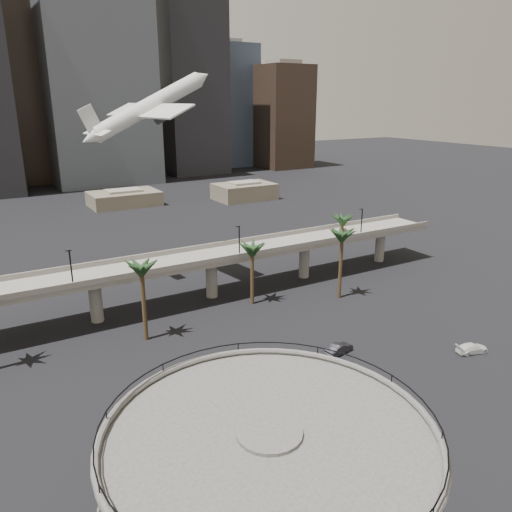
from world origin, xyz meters
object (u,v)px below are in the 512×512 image
parking_ramp (269,510)px  overpass (156,270)px  car_a (229,444)px  airborne_jet (149,107)px  car_c (472,348)px  car_b (339,349)px

parking_ramp → overpass: 60.46m
overpass → car_a: (-6.91, -41.24, -6.59)m
parking_ramp → overpass: (13.00, 59.00, -2.50)m
parking_ramp → car_a: bearing=71.1°
airborne_jet → car_c: size_ratio=5.94×
car_a → car_b: size_ratio=0.90×
car_b → car_c: size_ratio=0.98×
overpass → car_b: 35.67m
parking_ramp → car_c: bearing=21.1°
car_c → car_b: bearing=74.3°
airborne_jet → parking_ramp: bearing=-113.0°
car_a → car_b: bearing=-70.5°
overpass → car_b: size_ratio=26.44×
airborne_jet → car_a: size_ratio=6.79×
parking_ramp → car_b: parking_ramp is taller
parking_ramp → car_a: (6.09, 17.76, -9.08)m
parking_ramp → car_c: size_ratio=4.41×
parking_ramp → car_b: bearing=43.2°
parking_ramp → car_c: parking_ramp is taller
car_b → parking_ramp: bearing=121.9°
overpass → car_b: overpass is taller
car_b → car_a: bearing=102.7°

